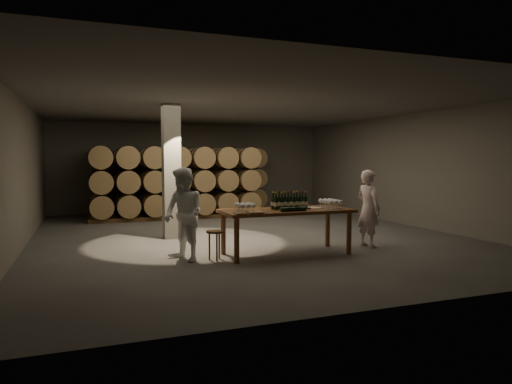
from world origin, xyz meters
name	(u,v)px	position (x,y,z in m)	size (l,w,h in m)	color
room	(171,172)	(-1.80, 0.20, 1.60)	(12.00, 12.00, 12.00)	#4B4846
tasting_table	(286,215)	(0.00, -2.50, 0.80)	(2.60, 1.10, 0.90)	brown
barrel_stack_back	(182,180)	(-0.57, 5.20, 1.20)	(6.26, 0.95, 2.31)	brown
barrel_stack_front	(178,181)	(-0.96, 3.80, 1.20)	(5.48, 0.95, 2.31)	brown
bottle_cluster	(289,203)	(0.10, -2.44, 1.03)	(0.74, 0.24, 0.35)	black
lying_bottles	(294,209)	(-0.01, -2.86, 0.94)	(0.63, 0.08, 0.08)	black
glass_cluster_left	(245,205)	(-0.92, -2.65, 1.02)	(0.30, 0.41, 0.17)	silver
glass_cluster_right	(330,202)	(0.93, -2.60, 1.03)	(0.31, 0.53, 0.18)	silver
plate	(314,208)	(0.60, -2.52, 0.91)	(0.30, 0.30, 0.02)	white
notebook_near	(255,213)	(-0.84, -2.95, 0.92)	(0.27, 0.21, 0.03)	brown
notebook_corner	(241,213)	(-1.09, -2.89, 0.91)	(0.20, 0.26, 0.02)	brown
pen	(264,213)	(-0.66, -2.94, 0.91)	(0.01, 0.01, 0.13)	black
stool	(215,236)	(-1.47, -2.53, 0.45)	(0.33, 0.33, 0.55)	brown
person_man	(368,208)	(1.98, -2.40, 0.83)	(0.61, 0.40, 1.67)	white
person_woman	(184,214)	(-2.03, -2.39, 0.87)	(0.85, 0.66, 1.74)	white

